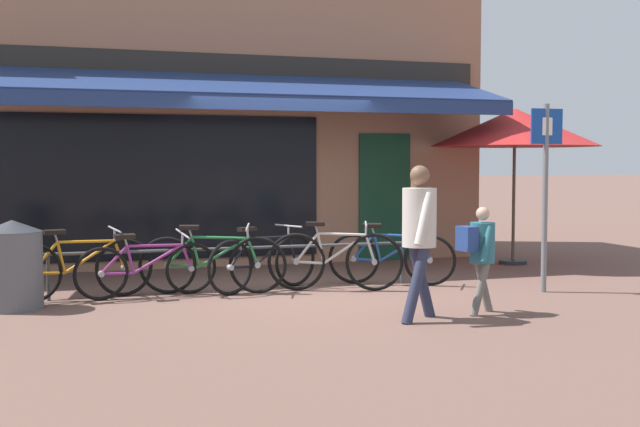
% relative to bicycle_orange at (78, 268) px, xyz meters
% --- Properties ---
extents(ground_plane, '(160.00, 160.00, 0.00)m').
position_rel_bicycle_orange_xyz_m(ground_plane, '(2.71, -0.02, -0.38)').
color(ground_plane, brown).
extents(shop_front, '(8.83, 4.80, 5.80)m').
position_rel_bicycle_orange_xyz_m(shop_front, '(2.27, 4.02, 2.51)').
color(shop_front, '#9E7056').
rests_on(shop_front, ground_plane).
extents(bike_rack_rail, '(4.61, 0.04, 0.57)m').
position_rel_bicycle_orange_xyz_m(bike_rack_rail, '(1.92, 0.08, 0.11)').
color(bike_rack_rail, '#47494F').
rests_on(bike_rack_rail, ground_plane).
extents(bicycle_orange, '(1.77, 0.55, 0.86)m').
position_rel_bicycle_orange_xyz_m(bicycle_orange, '(0.00, 0.00, 0.00)').
color(bicycle_orange, black).
rests_on(bicycle_orange, ground_plane).
extents(bicycle_purple, '(1.74, 0.52, 0.81)m').
position_rel_bicycle_orange_xyz_m(bicycle_purple, '(0.79, -0.05, -0.03)').
color(bicycle_purple, black).
rests_on(bicycle_purple, ground_plane).
extents(bicycle_green, '(1.79, 0.72, 0.87)m').
position_rel_bicycle_orange_xyz_m(bicycle_green, '(1.59, -0.03, 0.00)').
color(bicycle_green, black).
rests_on(bicycle_green, ground_plane).
extents(bicycle_black, '(1.60, 0.82, 0.83)m').
position_rel_bicycle_orange_xyz_m(bicycle_black, '(2.25, 0.04, -0.01)').
color(bicycle_black, black).
rests_on(bicycle_black, ground_plane).
extents(bicycle_silver, '(1.65, 0.72, 0.88)m').
position_rel_bicycle_orange_xyz_m(bicycle_silver, '(3.11, -0.25, 0.01)').
color(bicycle_silver, black).
rests_on(bicycle_silver, ground_plane).
extents(bicycle_blue, '(1.57, 0.92, 0.85)m').
position_rel_bicycle_orange_xyz_m(bicycle_blue, '(3.98, -0.02, -0.01)').
color(bicycle_blue, black).
rests_on(bicycle_blue, ground_plane).
extents(pedestrian_adult, '(0.52, 0.64, 1.62)m').
position_rel_bicycle_orange_xyz_m(pedestrian_adult, '(3.33, -2.30, 0.60)').
color(pedestrian_adult, '#282D47').
rests_on(pedestrian_adult, ground_plane).
extents(pedestrian_child, '(0.48, 0.47, 1.17)m').
position_rel_bicycle_orange_xyz_m(pedestrian_child, '(4.10, -2.18, 0.34)').
color(pedestrian_child, slate).
rests_on(pedestrian_child, ground_plane).
extents(litter_bin, '(0.65, 0.65, 0.99)m').
position_rel_bicycle_orange_xyz_m(litter_bin, '(-0.70, -0.38, 0.12)').
color(litter_bin, '#515459').
rests_on(litter_bin, ground_plane).
extents(parking_sign, '(0.44, 0.07, 2.36)m').
position_rel_bicycle_orange_xyz_m(parking_sign, '(5.59, -1.13, 1.06)').
color(parking_sign, slate).
rests_on(parking_sign, ground_plane).
extents(cafe_parasol, '(2.68, 2.68, 2.49)m').
position_rel_bicycle_orange_xyz_m(cafe_parasol, '(6.71, 1.46, 1.79)').
color(cafe_parasol, '#4C3D2D').
rests_on(cafe_parasol, ground_plane).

